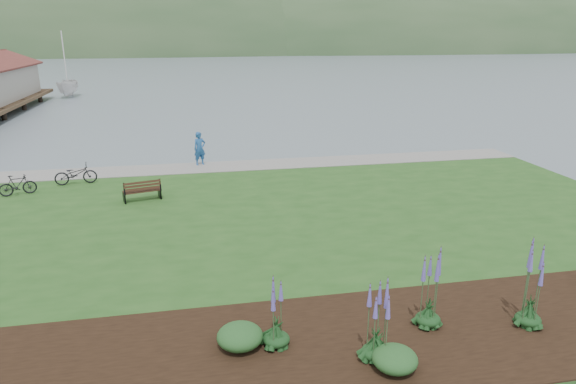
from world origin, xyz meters
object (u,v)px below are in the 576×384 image
park_bench (142,190)px  person (200,146)px  bicycle_a (76,174)px  sailboat (69,97)px

park_bench → person: (2.60, 5.67, 0.58)m
bicycle_a → sailboat: bearing=2.7°
park_bench → bicycle_a: 4.53m
park_bench → sailboat: (-11.11, 42.12, -0.87)m
person → bicycle_a: size_ratio=1.12×
bicycle_a → sailboat: sailboat is taller
park_bench → person: 6.27m
park_bench → sailboat: 43.57m
sailboat → person: bearing=-68.4°
bicycle_a → sailboat: 39.74m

